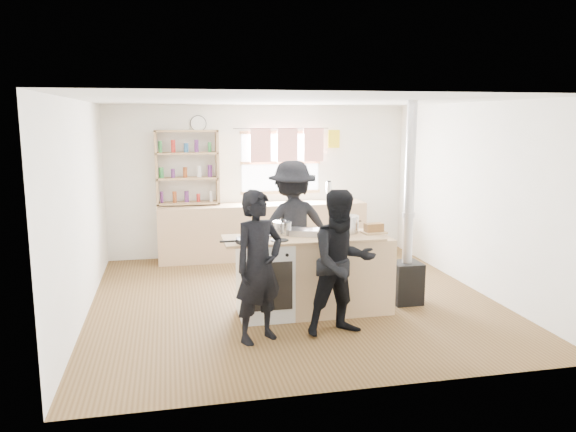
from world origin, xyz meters
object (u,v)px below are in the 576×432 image
object	(u,v)px
thermos	(329,192)
roast_tray	(305,232)
skillet_greens	(251,240)
stockpot_counter	(346,224)
flue_heater	(407,252)
person_near_left	(259,267)
bread_board	(374,229)
cooking_island	(314,275)
stockpot_stove	(282,228)
person_near_right	(342,263)
person_far	(292,227)

from	to	relation	value
thermos	roast_tray	size ratio (longest dim) A/B	0.83
skillet_greens	stockpot_counter	distance (m)	1.23
thermos	roast_tray	bearing A→B (deg)	-111.82
thermos	flue_heater	size ratio (longest dim) A/B	0.13
thermos	person_near_left	bearing A→B (deg)	-116.81
stockpot_counter	flue_heater	size ratio (longest dim) A/B	0.12
thermos	bread_board	distance (m)	2.76
cooking_island	person_near_left	distance (m)	1.09
person_near_left	thermos	bearing A→B (deg)	35.47
thermos	cooking_island	distance (m)	3.00
cooking_island	roast_tray	xyz separation A→B (m)	(-0.10, 0.08, 0.50)
stockpot_counter	person_near_left	size ratio (longest dim) A/B	0.20
stockpot_stove	person_near_right	size ratio (longest dim) A/B	0.14
flue_heater	person_near_right	bearing A→B (deg)	-143.71
skillet_greens	person_near_left	xyz separation A→B (m)	(0.00, -0.52, -0.17)
bread_board	cooking_island	bearing A→B (deg)	-178.59
thermos	person_far	distance (m)	2.17
thermos	person_near_right	xyz separation A→B (m)	(-0.86, -3.47, -0.29)
person_near_right	stockpot_counter	bearing A→B (deg)	61.39
person_far	cooking_island	bearing A→B (deg)	87.06
stockpot_counter	bread_board	distance (m)	0.34
stockpot_stove	person_near_right	bearing A→B (deg)	-61.26
stockpot_stove	bread_board	world-z (taller)	stockpot_stove
roast_tray	person_far	xyz separation A→B (m)	(0.03, 0.81, -0.10)
skillet_greens	bread_board	world-z (taller)	bread_board
skillet_greens	stockpot_counter	size ratio (longest dim) A/B	1.10
person_near_right	thermos	bearing A→B (deg)	67.78
skillet_greens	person_far	bearing A→B (deg)	56.36
stockpot_stove	person_far	xyz separation A→B (m)	(0.28, 0.73, -0.14)
person_near_right	person_far	xyz separation A→B (m)	(-0.19, 1.58, 0.09)
thermos	roast_tray	xyz separation A→B (m)	(-1.08, -2.69, -0.10)
skillet_greens	person_near_left	world-z (taller)	person_near_left
bread_board	person_near_right	distance (m)	0.97
person_far	thermos	bearing A→B (deg)	-126.60
flue_heater	cooking_island	bearing A→B (deg)	-174.91
stockpot_counter	cooking_island	bearing A→B (deg)	-164.75
stockpot_stove	person_near_right	world-z (taller)	person_near_right
roast_tray	stockpot_counter	xyz separation A→B (m)	(0.52, 0.04, 0.06)
bread_board	flue_heater	xyz separation A→B (m)	(0.48, 0.09, -0.33)
stockpot_stove	person_far	bearing A→B (deg)	68.80
person_near_left	person_near_right	bearing A→B (deg)	-28.07
cooking_island	skillet_greens	xyz separation A→B (m)	(-0.77, -0.17, 0.49)
thermos	skillet_greens	xyz separation A→B (m)	(-1.75, -2.94, -0.11)
person_far	stockpot_counter	bearing A→B (deg)	114.91
flue_heater	person_near_right	distance (m)	1.37
cooking_island	stockpot_stove	distance (m)	0.67
roast_tray	person_near_left	size ratio (longest dim) A/B	0.26
roast_tray	bread_board	xyz separation A→B (m)	(0.84, -0.06, 0.01)
cooking_island	skillet_greens	size ratio (longest dim) A/B	5.76
person_far	bread_board	bearing A→B (deg)	125.45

